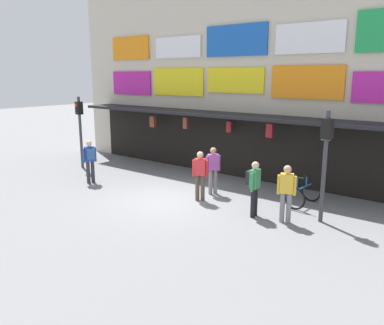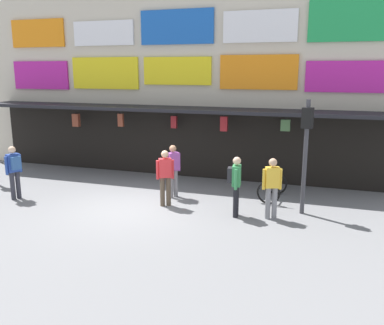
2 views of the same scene
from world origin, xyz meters
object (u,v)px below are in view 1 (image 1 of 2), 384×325
object	(u,v)px
pedestrian_in_white	(254,185)
pedestrian_in_black	(213,168)
bicycle_parked	(303,194)
pedestrian_in_blue	(90,158)
traffic_light_near	(80,121)
pedestrian_in_purple	(286,191)
pedestrian_in_yellow	(200,173)
traffic_light_far	(326,149)

from	to	relation	value
pedestrian_in_white	pedestrian_in_black	distance (m)	2.50
pedestrian_in_white	bicycle_parked	bearing A→B (deg)	67.53
pedestrian_in_black	bicycle_parked	bearing A→B (deg)	14.19
pedestrian_in_white	pedestrian_in_black	world-z (taller)	same
bicycle_parked	pedestrian_in_blue	xyz separation A→B (m)	(-7.61, -2.49, 0.59)
bicycle_parked	pedestrian_in_white	bearing A→B (deg)	-112.47
pedestrian_in_white	traffic_light_near	bearing A→B (deg)	175.04
pedestrian_in_purple	pedestrian_in_black	distance (m)	3.36
pedestrian_in_purple	pedestrian_in_yellow	bearing A→B (deg)	177.93
bicycle_parked	pedestrian_in_yellow	bearing A→B (deg)	-150.75
bicycle_parked	pedestrian_in_blue	world-z (taller)	pedestrian_in_blue
pedestrian_in_yellow	pedestrian_in_white	xyz separation A→B (m)	(2.15, -0.24, 0.04)
pedestrian_in_blue	pedestrian_in_white	world-z (taller)	same
pedestrian_in_purple	bicycle_parked	bearing A→B (deg)	96.28
pedestrian_in_purple	pedestrian_in_black	xyz separation A→B (m)	(-3.21, 0.99, 0.00)
pedestrian_in_purple	pedestrian_in_white	xyz separation A→B (m)	(-0.97, -0.12, 0.04)
traffic_light_far	pedestrian_in_black	size ratio (longest dim) A/B	1.90
traffic_light_far	pedestrian_in_black	distance (m)	4.18
traffic_light_far	pedestrian_in_black	bearing A→B (deg)	175.85
pedestrian_in_blue	pedestrian_in_white	size ratio (longest dim) A/B	1.00
pedestrian_in_black	pedestrian_in_white	bearing A→B (deg)	-26.46
pedestrian_in_blue	pedestrian_in_yellow	size ratio (longest dim) A/B	1.00
bicycle_parked	pedestrian_in_yellow	world-z (taller)	pedestrian_in_yellow
pedestrian_in_yellow	pedestrian_in_black	world-z (taller)	same
pedestrian_in_yellow	pedestrian_in_blue	bearing A→B (deg)	-169.70
pedestrian_in_white	pedestrian_in_black	xyz separation A→B (m)	(-2.24, 1.12, -0.04)
pedestrian_in_purple	pedestrian_in_yellow	size ratio (longest dim) A/B	1.00
traffic_light_near	pedestrian_in_black	bearing A→B (deg)	2.51
pedestrian_in_blue	pedestrian_in_yellow	world-z (taller)	same
traffic_light_near	pedestrian_in_black	size ratio (longest dim) A/B	1.90
traffic_light_far	bicycle_parked	world-z (taller)	traffic_light_far
traffic_light_near	pedestrian_in_yellow	size ratio (longest dim) A/B	1.90
traffic_light_far	pedestrian_in_white	distance (m)	2.26
traffic_light_near	pedestrian_in_yellow	world-z (taller)	traffic_light_near
pedestrian_in_purple	pedestrian_in_blue	xyz separation A→B (m)	(-7.81, -0.74, 0.04)
bicycle_parked	pedestrian_in_purple	xyz separation A→B (m)	(0.19, -1.75, 0.55)
pedestrian_in_black	pedestrian_in_blue	bearing A→B (deg)	-159.37
bicycle_parked	pedestrian_in_white	xyz separation A→B (m)	(-0.78, -1.88, 0.59)
pedestrian_in_purple	pedestrian_in_white	size ratio (longest dim) A/B	1.00
traffic_light_far	pedestrian_in_purple	xyz separation A→B (m)	(-0.78, -0.70, -1.19)
traffic_light_near	pedestrian_in_white	bearing A→B (deg)	-4.96
pedestrian_in_yellow	pedestrian_in_black	distance (m)	0.88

